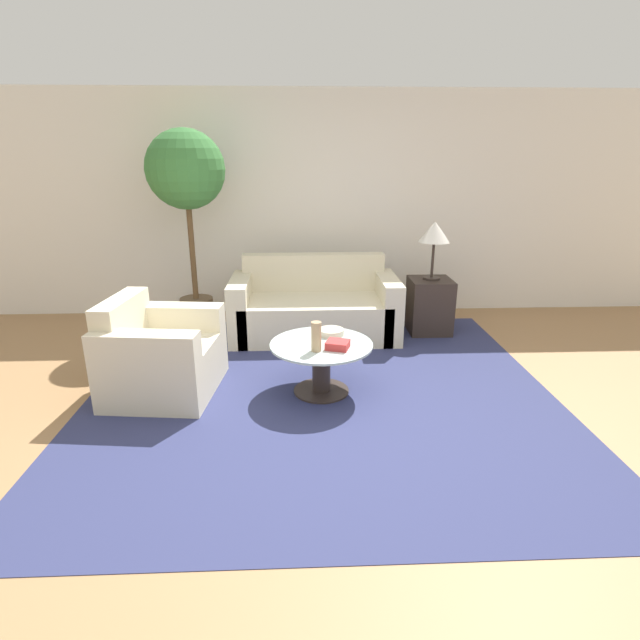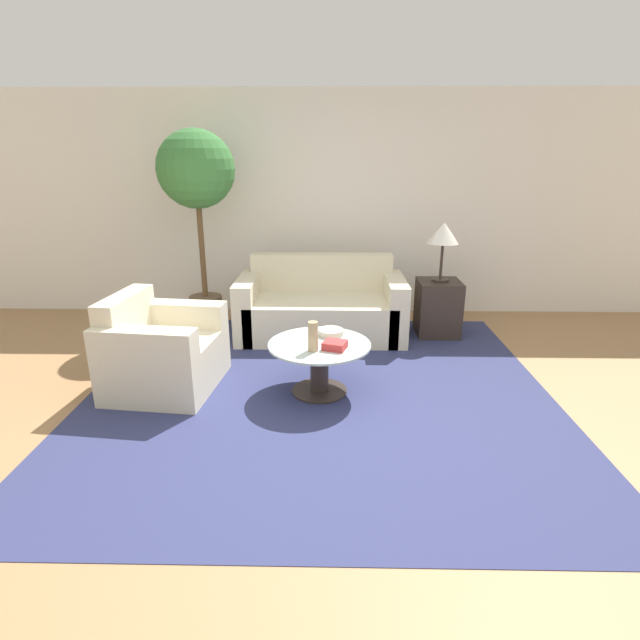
{
  "view_description": "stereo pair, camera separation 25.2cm",
  "coord_description": "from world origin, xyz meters",
  "px_view_note": "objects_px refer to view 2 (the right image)",
  "views": [
    {
      "loc": [
        -0.26,
        -3.12,
        1.89
      ],
      "look_at": [
        -0.09,
        0.89,
        0.55
      ],
      "focal_mm": 28.0,
      "sensor_mm": 36.0,
      "label": 1
    },
    {
      "loc": [
        -0.01,
        -3.12,
        1.89
      ],
      "look_at": [
        -0.09,
        0.89,
        0.55
      ],
      "focal_mm": 28.0,
      "sensor_mm": 36.0,
      "label": 2
    }
  ],
  "objects_px": {
    "vase": "(313,336)",
    "book_stack": "(335,345)",
    "table_lamp": "(443,235)",
    "armchair": "(159,355)",
    "coffee_table": "(319,361)",
    "potted_plant": "(197,182)",
    "bowl": "(331,332)",
    "sofa_main": "(321,309)"
  },
  "relations": [
    {
      "from": "coffee_table",
      "to": "book_stack",
      "type": "height_order",
      "value": "book_stack"
    },
    {
      "from": "armchair",
      "to": "coffee_table",
      "type": "height_order",
      "value": "armchair"
    },
    {
      "from": "vase",
      "to": "book_stack",
      "type": "bearing_deg",
      "value": 14.33
    },
    {
      "from": "sofa_main",
      "to": "vase",
      "type": "bearing_deg",
      "value": -91.3
    },
    {
      "from": "coffee_table",
      "to": "bowl",
      "type": "relative_size",
      "value": 3.9
    },
    {
      "from": "potted_plant",
      "to": "vase",
      "type": "distance_m",
      "value": 2.45
    },
    {
      "from": "armchair",
      "to": "potted_plant",
      "type": "distance_m",
      "value": 2.04
    },
    {
      "from": "coffee_table",
      "to": "potted_plant",
      "type": "bearing_deg",
      "value": 128.83
    },
    {
      "from": "sofa_main",
      "to": "coffee_table",
      "type": "height_order",
      "value": "sofa_main"
    },
    {
      "from": "table_lamp",
      "to": "coffee_table",
      "type": "bearing_deg",
      "value": -131.14
    },
    {
      "from": "table_lamp",
      "to": "potted_plant",
      "type": "bearing_deg",
      "value": 175.47
    },
    {
      "from": "table_lamp",
      "to": "vase",
      "type": "height_order",
      "value": "table_lamp"
    },
    {
      "from": "sofa_main",
      "to": "vase",
      "type": "distance_m",
      "value": 1.63
    },
    {
      "from": "armchair",
      "to": "coffee_table",
      "type": "bearing_deg",
      "value": -87.74
    },
    {
      "from": "bowl",
      "to": "book_stack",
      "type": "height_order",
      "value": "book_stack"
    },
    {
      "from": "coffee_table",
      "to": "book_stack",
      "type": "relative_size",
      "value": 3.95
    },
    {
      "from": "bowl",
      "to": "book_stack",
      "type": "relative_size",
      "value": 1.01
    },
    {
      "from": "vase",
      "to": "book_stack",
      "type": "xyz_separation_m",
      "value": [
        0.17,
        0.04,
        -0.09
      ]
    },
    {
      "from": "vase",
      "to": "book_stack",
      "type": "distance_m",
      "value": 0.2
    },
    {
      "from": "armchair",
      "to": "vase",
      "type": "height_order",
      "value": "armchair"
    },
    {
      "from": "potted_plant",
      "to": "bowl",
      "type": "height_order",
      "value": "potted_plant"
    },
    {
      "from": "vase",
      "to": "sofa_main",
      "type": "bearing_deg",
      "value": 88.7
    },
    {
      "from": "bowl",
      "to": "book_stack",
      "type": "xyz_separation_m",
      "value": [
        0.03,
        -0.31,
        0.01
      ]
    },
    {
      "from": "armchair",
      "to": "table_lamp",
      "type": "distance_m",
      "value": 3.05
    },
    {
      "from": "sofa_main",
      "to": "armchair",
      "type": "bearing_deg",
      "value": -134.7
    },
    {
      "from": "sofa_main",
      "to": "coffee_table",
      "type": "xyz_separation_m",
      "value": [
        0.01,
        -1.44,
        -0.0
      ]
    },
    {
      "from": "coffee_table",
      "to": "vase",
      "type": "distance_m",
      "value": 0.32
    },
    {
      "from": "table_lamp",
      "to": "bowl",
      "type": "relative_size",
      "value": 2.88
    },
    {
      "from": "book_stack",
      "to": "potted_plant",
      "type": "bearing_deg",
      "value": 147.8
    },
    {
      "from": "book_stack",
      "to": "bowl",
      "type": "bearing_deg",
      "value": 113.91
    },
    {
      "from": "sofa_main",
      "to": "bowl",
      "type": "relative_size",
      "value": 8.26
    },
    {
      "from": "potted_plant",
      "to": "vase",
      "type": "xyz_separation_m",
      "value": [
        1.28,
        -1.8,
        -1.06
      ]
    },
    {
      "from": "potted_plant",
      "to": "bowl",
      "type": "distance_m",
      "value": 2.33
    },
    {
      "from": "sofa_main",
      "to": "table_lamp",
      "type": "distance_m",
      "value": 1.51
    },
    {
      "from": "armchair",
      "to": "bowl",
      "type": "bearing_deg",
      "value": -79.71
    },
    {
      "from": "coffee_table",
      "to": "potted_plant",
      "type": "relative_size",
      "value": 0.39
    },
    {
      "from": "vase",
      "to": "armchair",
      "type": "bearing_deg",
      "value": 169.19
    },
    {
      "from": "bowl",
      "to": "book_stack",
      "type": "bearing_deg",
      "value": -84.45
    },
    {
      "from": "armchair",
      "to": "book_stack",
      "type": "xyz_separation_m",
      "value": [
        1.47,
        -0.21,
        0.18
      ]
    },
    {
      "from": "potted_plant",
      "to": "vase",
      "type": "height_order",
      "value": "potted_plant"
    },
    {
      "from": "sofa_main",
      "to": "potted_plant",
      "type": "distance_m",
      "value": 1.88
    },
    {
      "from": "coffee_table",
      "to": "potted_plant",
      "type": "height_order",
      "value": "potted_plant"
    }
  ]
}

